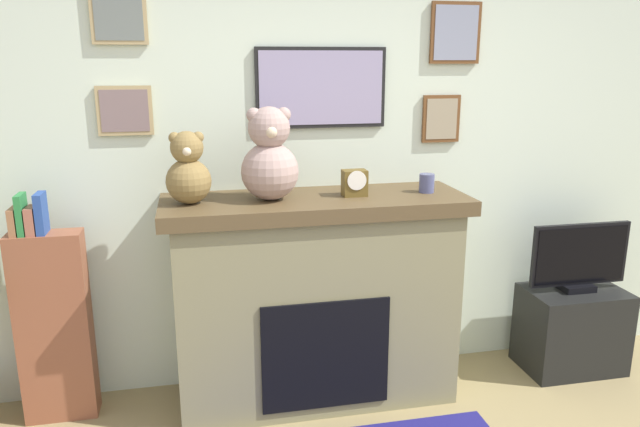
{
  "coord_description": "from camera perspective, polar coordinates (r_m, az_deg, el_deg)",
  "views": [
    {
      "loc": [
        -0.79,
        -1.46,
        1.93
      ],
      "look_at": [
        -0.13,
        1.67,
        1.11
      ],
      "focal_mm": 33.6,
      "sensor_mm": 36.0,
      "label": 1
    }
  ],
  "objects": [
    {
      "name": "fireplace",
      "position": [
        3.46,
        -0.41,
        -8.08
      ],
      "size": [
        1.67,
        0.61,
        1.2
      ],
      "color": "#807A55",
      "rests_on": "ground_plane"
    },
    {
      "name": "teddy_bear_cream",
      "position": [
        3.16,
        -12.45,
        3.94
      ],
      "size": [
        0.23,
        0.23,
        0.38
      ],
      "color": "olive",
      "rests_on": "fireplace"
    },
    {
      "name": "candle_jar",
      "position": [
        3.43,
        10.13,
        2.86
      ],
      "size": [
        0.09,
        0.09,
        0.11
      ],
      "primitive_type": "cylinder",
      "color": "#4C517A",
      "rests_on": "fireplace"
    },
    {
      "name": "bookshelf",
      "position": [
        3.57,
        -24.06,
        -9.4
      ],
      "size": [
        0.37,
        0.16,
        1.27
      ],
      "color": "brown",
      "rests_on": "ground_plane"
    },
    {
      "name": "television",
      "position": [
        4.04,
        23.49,
        -3.93
      ],
      "size": [
        0.64,
        0.14,
        0.43
      ],
      "color": "black",
      "rests_on": "tv_stand"
    },
    {
      "name": "tv_stand",
      "position": [
        4.2,
        22.82,
        -10.1
      ],
      "size": [
        0.61,
        0.4,
        0.53
      ],
      "primitive_type": "cube",
      "color": "black",
      "rests_on": "ground_plane"
    },
    {
      "name": "mantel_clock",
      "position": [
        3.29,
        3.31,
        2.93
      ],
      "size": [
        0.13,
        0.1,
        0.15
      ],
      "color": "brown",
      "rests_on": "fireplace"
    },
    {
      "name": "back_wall",
      "position": [
        3.61,
        0.88,
        4.45
      ],
      "size": [
        5.2,
        0.15,
        2.6
      ],
      "color": "silver",
      "rests_on": "ground_plane"
    },
    {
      "name": "teddy_bear_grey",
      "position": [
        3.17,
        -4.82,
        5.24
      ],
      "size": [
        0.31,
        0.31,
        0.49
      ],
      "color": "tan",
      "rests_on": "fireplace"
    }
  ]
}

